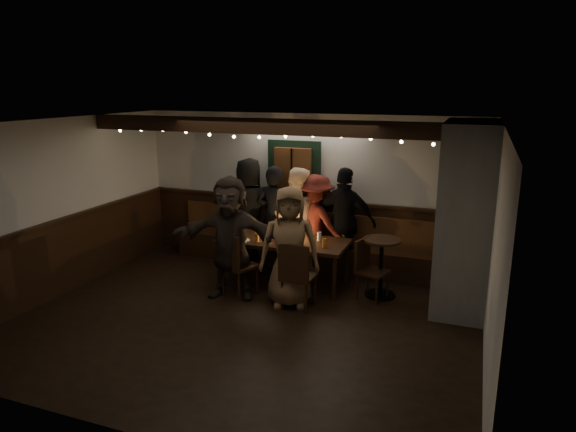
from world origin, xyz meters
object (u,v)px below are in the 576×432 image
at_px(chair_near_left, 235,261).
at_px(person_g, 289,247).
at_px(high_top, 381,260).
at_px(person_f, 230,238).
at_px(person_c, 297,219).
at_px(person_b, 274,217).
at_px(person_d, 316,223).
at_px(dining_table, 283,243).
at_px(person_a, 249,211).
at_px(chair_end, 368,265).
at_px(chair_near_right, 296,272).
at_px(person_e, 345,222).

bearing_deg(chair_near_left, person_g, 0.13).
bearing_deg(high_top, person_f, -159.25).
relative_size(person_c, person_g, 1.02).
bearing_deg(person_b, person_f, 83.79).
xyz_separation_m(person_b, person_d, (0.72, 0.08, -0.06)).
height_order(high_top, person_c, person_c).
height_order(dining_table, person_a, person_a).
bearing_deg(chair_end, chair_near_left, -160.37).
relative_size(chair_near_right, person_c, 0.56).
distance_m(person_b, person_f, 1.43).
xyz_separation_m(chair_near_left, chair_end, (1.84, 0.66, -0.05)).
bearing_deg(person_e, person_c, 7.96).
bearing_deg(person_c, chair_near_left, 66.85).
height_order(high_top, person_b, person_b).
distance_m(chair_end, person_f, 2.05).
relative_size(high_top, person_e, 0.49).
distance_m(dining_table, chair_end, 1.38).
height_order(chair_near_left, high_top, chair_near_left).
bearing_deg(chair_end, person_a, 159.64).
bearing_deg(person_d, chair_near_left, 82.32).
xyz_separation_m(high_top, person_f, (-2.07, -0.78, 0.35)).
bearing_deg(person_f, dining_table, 45.59).
relative_size(person_b, person_g, 1.02).
xyz_separation_m(person_b, person_f, (-0.12, -1.43, 0.02)).
xyz_separation_m(chair_near_left, person_f, (-0.06, -0.01, 0.36)).
xyz_separation_m(dining_table, chair_end, (1.36, -0.09, -0.16)).
bearing_deg(person_b, dining_table, 120.45).
distance_m(person_d, person_e, 0.50).
bearing_deg(person_d, chair_near_right, 117.87).
height_order(person_a, person_c, person_a).
relative_size(chair_near_left, chair_near_right, 1.00).
bearing_deg(person_f, person_g, -8.33).
distance_m(dining_table, high_top, 1.54).
relative_size(chair_near_right, person_d, 0.59).
bearing_deg(chair_near_right, person_e, 80.52).
bearing_deg(person_e, person_f, 52.96).
bearing_deg(person_f, person_e, 39.11).
height_order(high_top, person_f, person_f).
relative_size(chair_near_left, person_a, 0.53).
xyz_separation_m(person_b, person_g, (0.80, -1.41, -0.02)).
bearing_deg(dining_table, chair_near_right, -58.64).
distance_m(person_a, person_e, 1.72).
xyz_separation_m(person_d, person_e, (0.49, -0.01, 0.07)).
distance_m(chair_near_left, chair_end, 1.95).
bearing_deg(chair_near_left, chair_near_right, -6.66).
bearing_deg(person_e, person_a, 3.57).
height_order(chair_near_right, person_d, person_d).
relative_size(chair_near_left, person_d, 0.60).
relative_size(person_e, person_f, 0.99).
bearing_deg(chair_near_right, dining_table, 121.36).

